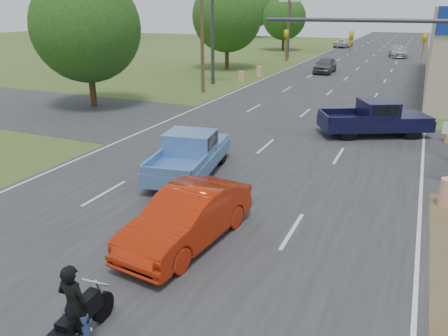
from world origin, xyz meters
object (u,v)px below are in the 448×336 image
at_px(navy_pickup, 377,118).
at_px(distant_car_grey, 325,65).
at_px(rider, 74,309).
at_px(distant_car_white, 343,43).
at_px(blue_pickup, 191,153).
at_px(distant_car_silver, 398,52).
at_px(red_convertible, 187,218).
at_px(motorcycle, 75,328).

relative_size(navy_pickup, distant_car_grey, 1.30).
xyz_separation_m(rider, navy_pickup, (3.83, 18.93, 0.05)).
relative_size(distant_car_grey, distant_car_white, 0.96).
bearing_deg(rider, blue_pickup, -79.04).
xyz_separation_m(blue_pickup, distant_car_white, (-4.66, 64.21, -0.23)).
distance_m(navy_pickup, distant_car_silver, 42.39).
height_order(navy_pickup, distant_car_grey, navy_pickup).
bearing_deg(distant_car_grey, distant_car_white, 95.87).
bearing_deg(blue_pickup, red_convertible, -72.22).
relative_size(blue_pickup, navy_pickup, 0.94).
relative_size(red_convertible, motorcycle, 2.27).
bearing_deg(blue_pickup, distant_car_grey, 82.71).
distance_m(distant_car_silver, distant_car_white, 15.85).
bearing_deg(distant_car_grey, navy_pickup, -72.19).
distance_m(navy_pickup, distant_car_grey, 24.05).
xyz_separation_m(motorcycle, distant_car_grey, (-3.70, 41.83, 0.31)).
bearing_deg(distant_car_silver, distant_car_grey, -116.34).
height_order(motorcycle, blue_pickup, blue_pickup).
bearing_deg(red_convertible, navy_pickup, 81.56).
bearing_deg(blue_pickup, distant_car_silver, 75.26).
bearing_deg(blue_pickup, motorcycle, -84.53).
height_order(navy_pickup, distant_car_silver, navy_pickup).
distance_m(blue_pickup, distant_car_white, 64.38).
height_order(distant_car_grey, distant_car_white, distant_car_grey).
relative_size(red_convertible, distant_car_grey, 1.05).
distance_m(motorcycle, distant_car_silver, 61.40).
height_order(rider, distant_car_white, rider).
relative_size(navy_pickup, distant_car_silver, 1.15).
bearing_deg(distant_car_silver, navy_pickup, -97.14).
relative_size(rider, distant_car_white, 0.37).
height_order(red_convertible, distant_car_white, red_convertible).
bearing_deg(distant_car_white, motorcycle, 105.25).
distance_m(red_convertible, rider, 4.60).
xyz_separation_m(distant_car_grey, distant_car_white, (-3.53, 32.15, -0.12)).
bearing_deg(rider, red_convertible, -94.38).
relative_size(blue_pickup, distant_car_silver, 1.08).
bearing_deg(rider, distant_car_silver, -96.07).
bearing_deg(distant_car_silver, motorcycle, -101.33).
distance_m(motorcycle, blue_pickup, 10.10).
xyz_separation_m(blue_pickup, navy_pickup, (6.40, 9.22, 0.05)).
relative_size(blue_pickup, distant_car_grey, 1.22).
bearing_deg(distant_car_grey, motorcycle, -85.36).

